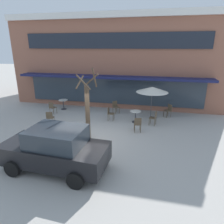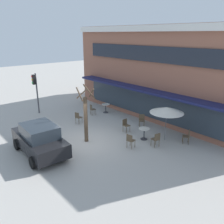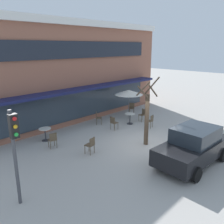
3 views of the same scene
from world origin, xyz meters
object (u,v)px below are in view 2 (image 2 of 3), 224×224
cafe_chair_3 (78,117)px  traffic_light_pole (35,87)px  patio_umbrella_green_folded (167,110)px  cafe_table_near_wall (144,132)px  street_tree (86,116)px  parked_sedan (40,139)px  cafe_chair_0 (142,119)px  cafe_chair_4 (126,124)px  cafe_chair_1 (156,139)px  cafe_chair_6 (130,140)px  cafe_table_streetside (106,107)px  cafe_chair_5 (187,136)px  cafe_chair_2 (92,109)px

cafe_chair_3 → traffic_light_pole: (-4.33, -1.25, 1.77)m
patio_umbrella_green_folded → traffic_light_pole: traffic_light_pole is taller
cafe_table_near_wall → street_tree: size_ratio=0.20×
parked_sedan → street_tree: 3.04m
cafe_chair_3 → parked_sedan: (2.62, -4.21, 0.35)m
cafe_chair_0 → street_tree: street_tree is taller
cafe_chair_4 → street_tree: size_ratio=0.23×
cafe_chair_1 → cafe_chair_6: same height
cafe_table_near_wall → parked_sedan: bearing=-113.4°
patio_umbrella_green_folded → cafe_chair_0: patio_umbrella_green_folded is taller
cafe_table_streetside → cafe_chair_1: bearing=-14.7°
cafe_chair_1 → cafe_chair_3: (-6.33, -1.39, 0.00)m
cafe_chair_5 → cafe_chair_0: bearing=179.8°
cafe_chair_4 → parked_sedan: size_ratio=0.21×
cafe_chair_1 → parked_sedan: (-3.71, -5.60, 0.35)m
cafe_chair_2 → cafe_chair_6: bearing=-16.5°
cafe_table_near_wall → cafe_chair_2: bearing=176.6°
cafe_chair_6 → patio_umbrella_green_folded: bearing=75.3°
cafe_chair_4 → traffic_light_pole: traffic_light_pole is taller
cafe_chair_2 → street_tree: size_ratio=0.23×
cafe_table_streetside → cafe_chair_5: size_ratio=0.85×
patio_umbrella_green_folded → cafe_table_near_wall: bearing=-135.5°
cafe_chair_3 → cafe_chair_1: bearing=12.4°
patio_umbrella_green_folded → cafe_chair_0: 3.05m
street_tree → cafe_table_near_wall: bearing=53.5°
cafe_chair_4 → cafe_chair_1: bearing=-5.0°
cafe_table_near_wall → traffic_light_pole: size_ratio=0.22×
cafe_chair_2 → cafe_chair_3: (0.94, -2.00, 0.00)m
patio_umbrella_green_folded → cafe_chair_6: 2.95m
cafe_chair_0 → cafe_table_streetside: bearing=179.8°
cafe_chair_1 → cafe_chair_5: size_ratio=1.00×
cafe_table_streetside → cafe_chair_5: (7.93, -0.02, 0.01)m
patio_umbrella_green_folded → cafe_chair_2: 7.21m
cafe_table_near_wall → cafe_chair_5: cafe_chair_5 is taller
cafe_table_near_wall → cafe_chair_4: 1.69m
cafe_table_near_wall → parked_sedan: 6.39m
cafe_chair_1 → cafe_chair_3: same height
cafe_chair_2 → cafe_chair_4: 4.41m
cafe_table_streetside → cafe_chair_1: cafe_chair_1 is taller
cafe_chair_1 → parked_sedan: 6.73m
cafe_chair_4 → cafe_chair_6: 2.51m
cafe_chair_4 → street_tree: 3.20m
traffic_light_pole → cafe_chair_4: bearing=20.4°
cafe_table_near_wall → cafe_chair_4: cafe_chair_4 is taller
cafe_chair_6 → street_tree: 3.07m
cafe_chair_0 → parked_sedan: size_ratio=0.21×
cafe_chair_1 → cafe_chair_5: (0.95, 1.81, 0.00)m
cafe_table_near_wall → street_tree: 3.84m
cafe_chair_1 → traffic_light_pole: size_ratio=0.26×
cafe_chair_1 → cafe_table_streetside: bearing=165.3°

